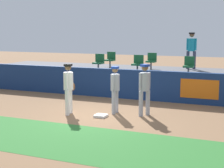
# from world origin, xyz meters

# --- Properties ---
(ground_plane) EXTENTS (60.00, 60.00, 0.00)m
(ground_plane) POSITION_xyz_m (0.00, 0.00, 0.00)
(ground_plane) COLOR #846042
(grass_foreground_strip) EXTENTS (18.00, 2.80, 0.01)m
(grass_foreground_strip) POSITION_xyz_m (0.00, -2.71, 0.00)
(grass_foreground_strip) COLOR #2D722D
(grass_foreground_strip) RESTS_ON ground_plane
(first_base) EXTENTS (0.40, 0.40, 0.08)m
(first_base) POSITION_xyz_m (0.15, -0.07, 0.04)
(first_base) COLOR white
(first_base) RESTS_ON ground_plane
(player_fielder_home) EXTENTS (0.39, 0.58, 1.79)m
(player_fielder_home) POSITION_xyz_m (-1.06, -0.13, 1.03)
(player_fielder_home) COLOR white
(player_fielder_home) RESTS_ON ground_plane
(player_runner_visitor) EXTENTS (0.47, 0.47, 1.80)m
(player_runner_visitor) POSITION_xyz_m (1.46, 0.68, 1.04)
(player_runner_visitor) COLOR #9EA3AD
(player_runner_visitor) RESTS_ON ground_plane
(player_coach_visitor) EXTENTS (0.33, 0.47, 1.68)m
(player_coach_visitor) POSITION_xyz_m (0.39, 0.61, 0.98)
(player_coach_visitor) COLOR #9EA3AD
(player_coach_visitor) RESTS_ON ground_plane
(field_wall) EXTENTS (18.00, 0.26, 1.28)m
(field_wall) POSITION_xyz_m (0.01, 3.34, 0.64)
(field_wall) COLOR navy
(field_wall) RESTS_ON ground_plane
(bleacher_platform) EXTENTS (18.00, 4.80, 0.97)m
(bleacher_platform) POSITION_xyz_m (0.00, 5.91, 0.48)
(bleacher_platform) COLOR #59595E
(bleacher_platform) RESTS_ON ground_plane
(seat_front_center) EXTENTS (0.47, 0.44, 0.84)m
(seat_front_center) POSITION_xyz_m (-0.13, 4.78, 1.44)
(seat_front_center) COLOR #4C4C51
(seat_front_center) RESTS_ON bleacher_platform
(seat_back_left) EXTENTS (0.47, 0.44, 0.84)m
(seat_back_left) POSITION_xyz_m (-2.28, 6.58, 1.44)
(seat_back_left) COLOR #4C4C51
(seat_back_left) RESTS_ON bleacher_platform
(seat_front_right) EXTENTS (0.44, 0.44, 0.84)m
(seat_front_right) POSITION_xyz_m (2.24, 4.78, 1.44)
(seat_front_right) COLOR #4C4C51
(seat_front_right) RESTS_ON bleacher_platform
(seat_front_left) EXTENTS (0.47, 0.44, 0.84)m
(seat_front_left) POSITION_xyz_m (-2.15, 4.78, 1.44)
(seat_front_left) COLOR #4C4C51
(seat_front_left) RESTS_ON bleacher_platform
(seat_back_center) EXTENTS (0.48, 0.44, 0.84)m
(seat_back_center) POSITION_xyz_m (0.01, 6.58, 1.44)
(seat_back_center) COLOR #4C4C51
(seat_back_center) RESTS_ON bleacher_platform
(spectator_hooded) EXTENTS (0.53, 0.38, 1.88)m
(spectator_hooded) POSITION_xyz_m (1.89, 7.45, 2.06)
(spectator_hooded) COLOR #33384C
(spectator_hooded) RESTS_ON bleacher_platform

